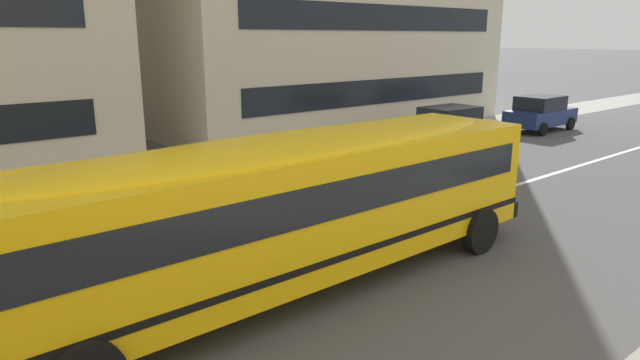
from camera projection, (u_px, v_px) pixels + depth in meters
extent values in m
plane|color=#4C4C4F|center=(135.00, 301.00, 9.36)|extent=(400.00, 400.00, 0.00)
cube|color=gray|center=(23.00, 202.00, 14.95)|extent=(120.00, 3.00, 0.01)
cube|color=silver|center=(135.00, 301.00, 9.36)|extent=(110.00, 0.16, 0.01)
cube|color=yellow|center=(291.00, 206.00, 9.53)|extent=(10.35, 2.38, 2.07)
cube|color=black|center=(470.00, 199.00, 13.03)|extent=(0.19, 2.35, 0.34)
cube|color=black|center=(291.00, 185.00, 9.44)|extent=(9.73, 2.42, 0.60)
cube|color=black|center=(292.00, 239.00, 9.68)|extent=(10.37, 2.41, 0.11)
ellipsoid|color=yellow|center=(291.00, 146.00, 9.27)|extent=(9.93, 2.19, 0.34)
cylinder|color=red|center=(65.00, 234.00, 8.48)|extent=(0.41, 0.41, 0.03)
cylinder|color=black|center=(32.00, 306.00, 8.20)|extent=(0.94, 0.27, 0.94)
cylinder|color=black|center=(480.00, 231.00, 11.38)|extent=(0.94, 0.27, 0.94)
cylinder|color=black|center=(394.00, 205.00, 13.11)|extent=(0.94, 0.27, 0.94)
cube|color=navy|center=(541.00, 117.00, 26.24)|extent=(3.92, 1.74, 0.70)
cube|color=black|center=(540.00, 103.00, 25.97)|extent=(2.22, 1.58, 0.64)
cylinder|color=black|center=(537.00, 120.00, 27.77)|extent=(0.60, 0.19, 0.60)
cylinder|color=black|center=(570.00, 124.00, 26.52)|extent=(0.60, 0.19, 0.60)
cylinder|color=black|center=(509.00, 125.00, 26.13)|extent=(0.60, 0.19, 0.60)
cylinder|color=black|center=(543.00, 129.00, 24.88)|extent=(0.60, 0.19, 0.60)
cube|color=#B7BABF|center=(451.00, 131.00, 22.22)|extent=(3.96, 1.85, 0.70)
cube|color=black|center=(450.00, 115.00, 21.96)|extent=(2.26, 1.64, 0.64)
cylinder|color=black|center=(455.00, 134.00, 23.73)|extent=(0.61, 0.20, 0.60)
cylinder|color=black|center=(489.00, 139.00, 22.43)|extent=(0.61, 0.20, 0.60)
cylinder|color=black|center=(413.00, 141.00, 22.18)|extent=(0.61, 0.20, 0.60)
cylinder|color=black|center=(446.00, 147.00, 20.88)|extent=(0.61, 0.20, 0.60)
cube|color=black|center=(385.00, 91.00, 25.23)|extent=(15.20, 0.04, 1.10)
cube|color=black|center=(387.00, 18.00, 24.43)|extent=(15.20, 0.04, 1.10)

